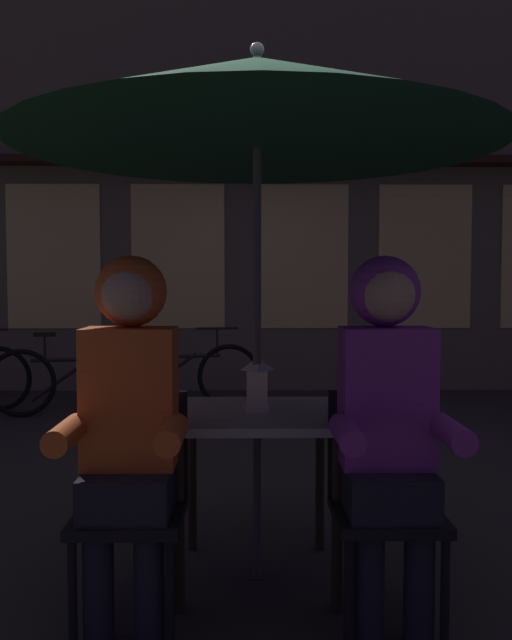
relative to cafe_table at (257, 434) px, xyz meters
The scene contains 11 objects.
ground_plane 0.64m from the cafe_table, ahead, with size 60.00×60.00×0.00m, color #2D2B28.
cafe_table is the anchor object (origin of this frame).
patio_umbrella 1.42m from the cafe_table, ahead, with size 2.10×2.10×2.31m.
lantern 0.22m from the cafe_table, 80.20° to the left, with size 0.11×0.11×0.23m.
chair_left 0.62m from the cafe_table, 142.45° to the right, with size 0.40×0.40×0.87m.
chair_right 0.62m from the cafe_table, 37.55° to the right, with size 0.40×0.40×0.87m.
person_left_hooded 0.67m from the cafe_table, 138.43° to the right, with size 0.45×0.56×1.40m.
person_right_hooded 0.67m from the cafe_table, 41.57° to the right, with size 0.45×0.56×1.40m.
shopfront_building 5.93m from the cafe_table, 91.40° to the left, with size 10.00×0.93×6.20m.
bicycle_second 4.03m from the cafe_table, 115.38° to the left, with size 1.66×0.36×0.84m.
bicycle_third 4.00m from the cafe_table, 100.68° to the left, with size 1.66×0.35×0.84m.
Camera 1 is at (-0.04, -2.89, 1.30)m, focal length 37.70 mm.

